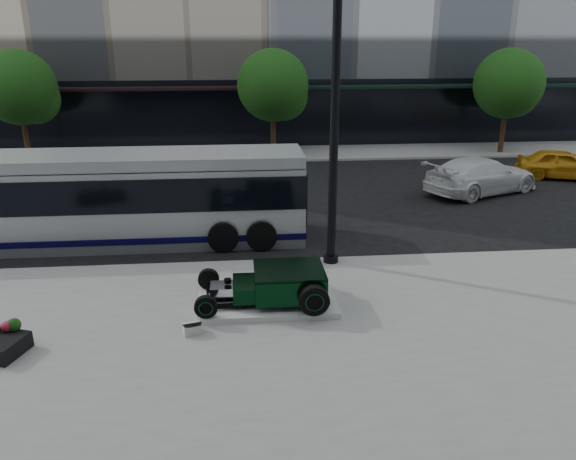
{
  "coord_description": "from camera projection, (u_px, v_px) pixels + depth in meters",
  "views": [
    {
      "loc": [
        -1.05,
        -17.5,
        6.46
      ],
      "look_at": [
        0.36,
        -2.49,
        1.2
      ],
      "focal_mm": 35.0,
      "sensor_mm": 36.0,
      "label": 1
    }
  ],
  "objects": [
    {
      "name": "info_plaque",
      "position": [
        192.0,
        328.0,
        12.56
      ],
      "size": [
        0.47,
        0.4,
        0.31
      ],
      "color": "silver",
      "rests_on": "sidewalk_near"
    },
    {
      "name": "display_plinth",
      "position": [
        267.0,
        302.0,
        13.87
      ],
      "size": [
        3.4,
        1.8,
        0.15
      ],
      "primitive_type": "cube",
      "color": "silver",
      "rests_on": "sidewalk_near"
    },
    {
      "name": "sidewalk_far",
      "position": [
        255.0,
        154.0,
        31.82
      ],
      "size": [
        70.0,
        4.0,
        0.12
      ],
      "primitive_type": "cube",
      "color": "gray",
      "rests_on": "ground"
    },
    {
      "name": "transit_bus",
      "position": [
        117.0,
        198.0,
        18.09
      ],
      "size": [
        12.12,
        2.88,
        2.92
      ],
      "color": "#A5ABAF",
      "rests_on": "ground"
    },
    {
      "name": "hot_rod",
      "position": [
        280.0,
        283.0,
        13.74
      ],
      "size": [
        3.22,
        2.0,
        0.81
      ],
      "color": "black",
      "rests_on": "display_plinth"
    },
    {
      "name": "white_sedan",
      "position": [
        481.0,
        175.0,
        23.95
      ],
      "size": [
        5.76,
        4.15,
        1.55
      ],
      "primitive_type": "imported",
      "rotation": [
        0.0,
        0.0,
        1.99
      ],
      "color": "white",
      "rests_on": "ground"
    },
    {
      "name": "lamppost",
      "position": [
        334.0,
        137.0,
        15.37
      ],
      "size": [
        0.44,
        0.44,
        7.95
      ],
      "color": "black",
      "rests_on": "sidewalk_near"
    },
    {
      "name": "ground",
      "position": [
        270.0,
        240.0,
        18.68
      ],
      "size": [
        120.0,
        120.0,
        0.0
      ],
      "primitive_type": "plane",
      "color": "black",
      "rests_on": "ground"
    },
    {
      "name": "yellow_taxi",
      "position": [
        562.0,
        164.0,
        26.42
      ],
      "size": [
        4.38,
        2.94,
        1.38
      ],
      "primitive_type": "imported",
      "rotation": [
        0.0,
        0.0,
        1.22
      ],
      "color": "gold",
      "rests_on": "ground"
    },
    {
      "name": "street_trees",
      "position": [
        276.0,
        88.0,
        29.82
      ],
      "size": [
        29.8,
        3.8,
        5.7
      ],
      "color": "black",
      "rests_on": "sidewalk_far"
    }
  ]
}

